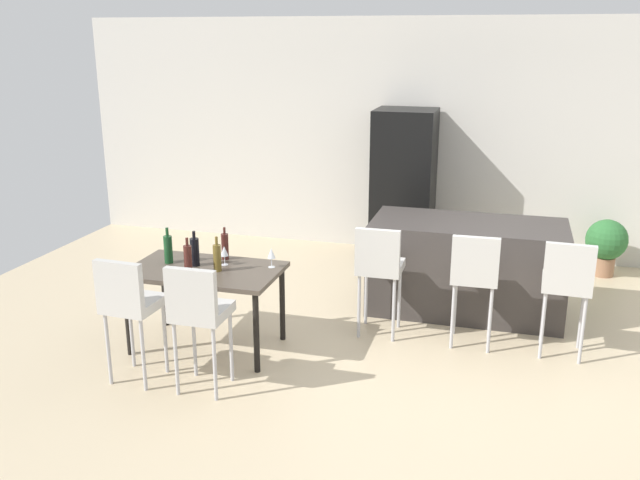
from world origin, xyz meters
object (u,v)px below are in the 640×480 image
object	(u,v)px
wine_bottle_middle	(188,259)
potted_plant	(606,243)
kitchen_island	(466,267)
dining_table	(205,277)
bar_chair_right	(567,281)
dining_chair_far	(198,309)
wine_bottle_right	(225,246)
wine_bottle_corner	(195,252)
bar_chair_left	(379,264)
dining_chair_near	(129,301)
wine_bottle_far	(217,257)
wine_glass_left	(271,254)
wine_glass_end	(224,251)
refrigerator	(404,186)
bar_chair_middle	(475,272)
wine_bottle_near	(168,249)

from	to	relation	value
wine_bottle_middle	potted_plant	world-z (taller)	wine_bottle_middle
kitchen_island	dining_table	xyz separation A→B (m)	(-2.14, -1.49, 0.21)
bar_chair_right	dining_chair_far	world-z (taller)	same
wine_bottle_right	wine_bottle_corner	bearing A→B (deg)	-127.33
bar_chair_left	dining_chair_near	distance (m)	2.21
wine_bottle_far	wine_glass_left	bearing A→B (deg)	27.83
kitchen_island	wine_glass_end	size ratio (longest dim) A/B	10.83
wine_bottle_far	refrigerator	distance (m)	3.23
bar_chair_left	bar_chair_middle	world-z (taller)	same
refrigerator	potted_plant	size ratio (longest dim) A/B	2.77
bar_chair_right	wine_bottle_middle	bearing A→B (deg)	-165.22
bar_chair_right	wine_bottle_right	bearing A→B (deg)	-172.87
kitchen_island	dining_chair_far	size ratio (longest dim) A/B	1.79
wine_bottle_far	refrigerator	bearing A→B (deg)	69.91
dining_chair_near	refrigerator	size ratio (longest dim) A/B	0.57
dining_table	dining_chair_near	world-z (taller)	dining_chair_near
kitchen_island	wine_bottle_right	bearing A→B (deg)	-149.87
wine_bottle_far	dining_table	bearing A→B (deg)	168.62
bar_chair_left	bar_chair_middle	bearing A→B (deg)	0.00
dining_table	dining_chair_near	xyz separation A→B (m)	(-0.30, -0.75, 0.03)
dining_table	wine_glass_end	size ratio (longest dim) A/B	7.49
dining_table	refrigerator	bearing A→B (deg)	67.50
dining_chair_near	wine_bottle_near	xyz separation A→B (m)	(-0.07, 0.81, 0.17)
dining_chair_near	wine_glass_left	xyz separation A→B (m)	(0.84, 0.94, 0.17)
dining_table	wine_bottle_near	world-z (taller)	wine_bottle_near
kitchen_island	wine_bottle_right	world-z (taller)	wine_bottle_right
bar_chair_middle	refrigerator	size ratio (longest dim) A/B	0.57
wine_bottle_near	wine_glass_end	distance (m)	0.51
dining_chair_near	potted_plant	distance (m)	5.42
bar_chair_middle	wine_glass_end	size ratio (longest dim) A/B	6.03
wine_glass_end	potted_plant	size ratio (longest dim) A/B	0.26
bar_chair_left	wine_glass_left	world-z (taller)	bar_chair_left
wine_bottle_corner	wine_bottle_middle	size ratio (longest dim) A/B	0.99
wine_bottle_corner	wine_bottle_middle	world-z (taller)	wine_bottle_middle
bar_chair_left	kitchen_island	bearing A→B (deg)	48.84
wine_bottle_near	potted_plant	size ratio (longest dim) A/B	0.49
bar_chair_right	wine_bottle_middle	distance (m)	3.20
dining_chair_near	potted_plant	xyz separation A→B (m)	(3.90, 3.75, -0.30)
wine_bottle_corner	wine_glass_end	bearing A→B (deg)	19.36
dining_chair_near	wine_bottle_middle	world-z (taller)	wine_bottle_middle
bar_chair_left	dining_chair_far	distance (m)	1.80
kitchen_island	bar_chair_middle	distance (m)	0.87
wine_bottle_middle	wine_bottle_corner	bearing A→B (deg)	100.37
refrigerator	bar_chair_middle	bearing A→B (deg)	-66.73
wine_bottle_near	bar_chair_left	bearing A→B (deg)	18.68
bar_chair_middle	bar_chair_left	bearing A→B (deg)	-180.00
wine_bottle_far	potted_plant	distance (m)	4.63
wine_bottle_middle	potted_plant	xyz separation A→B (m)	(3.68, 3.15, -0.47)
refrigerator	wine_bottle_near	bearing A→B (deg)	-118.73
dining_chair_far	wine_bottle_right	xyz separation A→B (m)	(-0.22, 1.04, 0.16)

